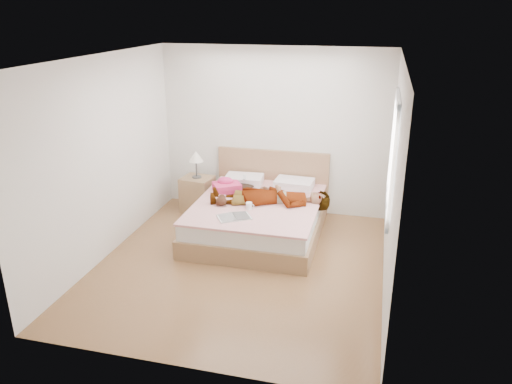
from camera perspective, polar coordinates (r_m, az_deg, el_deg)
ground at (r=6.52m, az=-1.84°, el=-8.33°), size 4.00×4.00×0.00m
woman at (r=7.13m, az=1.69°, el=-0.16°), size 1.82×0.98×0.24m
hair at (r=7.70m, az=-1.73°, el=0.78°), size 0.55×0.61×0.07m
phone at (r=7.58m, az=-1.33°, el=1.70°), size 0.07×0.10×0.05m
room_shell at (r=6.02m, az=15.33°, el=3.91°), size 4.00×4.00×4.00m
bed at (r=7.30m, az=0.36°, el=-2.63°), size 1.80×2.08×1.00m
towel at (r=7.54m, az=-3.39°, el=0.72°), size 0.50×0.48×0.21m
magazine at (r=6.62m, az=-2.51°, el=-2.87°), size 0.51×0.47×0.03m
coffee_mug at (r=6.87m, az=-0.78°, el=-1.59°), size 0.13×0.10×0.10m
plush_toy at (r=7.02m, az=-3.98°, el=-0.97°), size 0.18×0.25×0.13m
nightstand at (r=8.10m, az=-6.71°, el=0.06°), size 0.51×0.47×1.01m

